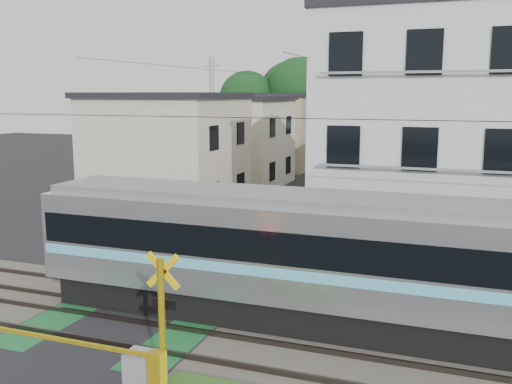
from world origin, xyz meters
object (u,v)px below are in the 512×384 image
at_px(crossing_signal_near, 144,363).
at_px(crossing_signal_far, 126,250).
at_px(apartment_block, 463,136).
at_px(pedestrian, 362,164).
at_px(commuter_train, 344,260).

relative_size(crossing_signal_near, crossing_signal_far, 1.00).
height_order(crossing_signal_near, crossing_signal_far, same).
height_order(crossing_signal_near, apartment_block, apartment_block).
bearing_deg(pedestrian, crossing_signal_near, 111.42).
distance_m(crossing_signal_near, pedestrian, 35.12).
xyz_separation_m(commuter_train, pedestrian, (-4.68, 30.23, -1.10)).
bearing_deg(pedestrian, commuter_train, 117.77).
bearing_deg(commuter_train, crossing_signal_far, 163.62).
distance_m(commuter_train, apartment_block, 9.16).
height_order(crossing_signal_far, apartment_block, apartment_block).
xyz_separation_m(crossing_signal_near, apartment_block, (5.91, 13.15, 3.94)).
relative_size(commuter_train, crossing_signal_near, 3.66).
xyz_separation_m(commuter_train, crossing_signal_far, (-8.35, 2.45, -1.19)).
bearing_deg(apartment_block, commuter_train, -108.26).
distance_m(crossing_signal_far, apartment_block, 13.14).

